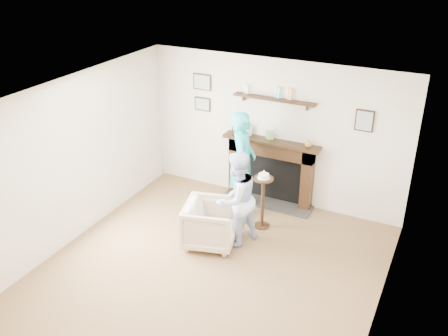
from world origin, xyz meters
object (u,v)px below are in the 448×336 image
(woman, at_px, (242,209))
(pedestal_table, at_px, (263,193))
(man, at_px, (236,241))
(armchair, at_px, (211,243))

(woman, height_order, pedestal_table, pedestal_table)
(man, bearing_deg, woman, -139.03)
(man, xyz_separation_m, pedestal_table, (0.19, 0.58, 0.61))
(armchair, xyz_separation_m, woman, (0.00, 1.14, 0.00))
(man, distance_m, woman, 0.98)
(woman, distance_m, pedestal_table, 0.87)
(armchair, relative_size, pedestal_table, 0.76)
(armchair, bearing_deg, man, -70.79)
(man, bearing_deg, armchair, -34.30)
(armchair, distance_m, man, 0.39)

